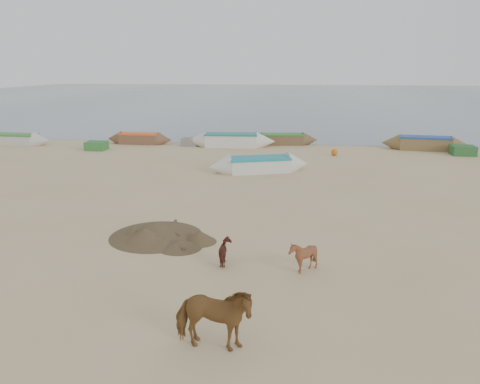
{
  "coord_description": "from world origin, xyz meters",
  "views": [
    {
      "loc": [
        2.28,
        -13.72,
        5.82
      ],
      "look_at": [
        0.0,
        4.0,
        1.0
      ],
      "focal_mm": 35.0,
      "sensor_mm": 36.0,
      "label": 1
    }
  ],
  "objects_px": {
    "calf_right": "(226,252)",
    "near_canoe": "(259,164)",
    "cow_adult": "(213,318)",
    "calf_front": "(303,256)"
  },
  "relations": [
    {
      "from": "calf_right",
      "to": "near_canoe",
      "type": "distance_m",
      "value": 12.94
    },
    {
      "from": "cow_adult",
      "to": "near_canoe",
      "type": "relative_size",
      "value": 0.3
    },
    {
      "from": "calf_front",
      "to": "near_canoe",
      "type": "bearing_deg",
      "value": -171.73
    },
    {
      "from": "near_canoe",
      "to": "cow_adult",
      "type": "bearing_deg",
      "value": -106.55
    },
    {
      "from": "calf_right",
      "to": "near_canoe",
      "type": "relative_size",
      "value": 0.13
    },
    {
      "from": "near_canoe",
      "to": "calf_front",
      "type": "bearing_deg",
      "value": -97.9
    },
    {
      "from": "calf_front",
      "to": "near_canoe",
      "type": "distance_m",
      "value": 13.44
    },
    {
      "from": "cow_adult",
      "to": "calf_front",
      "type": "height_order",
      "value": "cow_adult"
    },
    {
      "from": "calf_right",
      "to": "cow_adult",
      "type": "bearing_deg",
      "value": 152.85
    },
    {
      "from": "calf_front",
      "to": "calf_right",
      "type": "relative_size",
      "value": 1.29
    }
  ]
}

